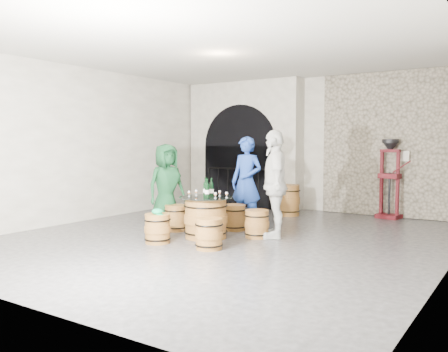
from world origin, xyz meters
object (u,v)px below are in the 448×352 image
Objects in this scene: side_barrel at (289,200)px; corking_press at (390,172)px; barrel_stool_left at (176,218)px; person_green at (166,186)px; barrel_table at (206,218)px; barrel_stool_near_right at (209,234)px; barrel_stool_right at (257,224)px; person_blue at (247,182)px; person_white at (275,184)px; wine_bottle_left at (205,189)px; barrel_stool_far at (235,218)px; barrel_stool_near_left at (157,229)px; wine_bottle_center at (207,190)px; wine_bottle_right at (211,189)px.

corking_press is at bearing 22.56° from side_barrel.
barrel_stool_left is 0.30× the size of person_green.
barrel_table is 1.91× the size of barrel_stool_near_right.
barrel_stool_right is 0.27× the size of person_blue.
barrel_stool_near_right is 0.28× the size of corking_press.
person_white is at bearing 34.39° from barrel_table.
wine_bottle_left is (1.09, -0.25, 0.03)m from person_green.
barrel_table is 1.91× the size of barrel_stool_right.
side_barrel is at bearing 96.93° from barrel_stool_near_right.
barrel_stool_far is 0.26× the size of person_white.
barrel_table is at bearing -91.71° from person_blue.
barrel_stool_near_left is 3.90m from side_barrel.
person_white is at bearing 41.98° from wine_bottle_center.
person_white is (0.93, -0.63, 0.05)m from person_blue.
person_white is at bearing -12.74° from barrel_stool_far.
barrel_stool_right is 1.48× the size of wine_bottle_center.
person_blue is at bearing 87.84° from barrel_table.
wine_bottle_left is 0.19× the size of corking_press.
barrel_stool_right is at bearing -67.50° from person_green.
person_blue reaches higher than barrel_table.
barrel_stool_left is 0.64m from person_green.
barrel_stool_right and barrel_stool_near_right have the same top height.
person_white reaches higher than barrel_stool_near_left.
person_blue is 1.24m from wine_bottle_left.
person_green is at bearing 149.32° from barrel_stool_near_right.
wine_bottle_right is (0.04, -1.24, -0.04)m from person_blue.
barrel_stool_far is at bearing -114.16° from corking_press.
person_white is (2.12, 0.35, 0.12)m from person_green.
person_green is at bearing -140.12° from person_blue.
barrel_stool_near_right is (-0.18, -1.19, 0.00)m from barrel_stool_right.
person_green is at bearing 166.88° from wine_bottle_left.
barrel_stool_far is at bearing 75.25° from barrel_stool_near_left.
wine_bottle_right is at bearing 98.90° from wine_bottle_center.
person_white is 2.67× the size of side_barrel.
corking_press is at bearing 130.69° from person_white.
wine_bottle_right reaches higher than side_barrel.
barrel_stool_near_right is 0.26× the size of person_white.
person_blue is 2.53× the size of side_barrel.
barrel_stool_left is at bearing -129.93° from person_blue.
corking_press is (1.11, 3.24, 0.07)m from person_white.
side_barrel is at bearing 87.21° from wine_bottle_left.
person_white reaches higher than barrel_stool_left.
person_green is 4.97× the size of wine_bottle_right.
corking_press reaches higher than barrel_table.
wine_bottle_right is at bearing -87.90° from person_blue.
barrel_stool_near_left is 1.48× the size of wine_bottle_right.
barrel_table is 0.50m from wine_bottle_right.
wine_bottle_right is (0.05, -0.83, 0.60)m from barrel_stool_far.
person_blue is 1.12m from person_white.
corking_press is (1.98, 4.02, 0.16)m from wine_bottle_center.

